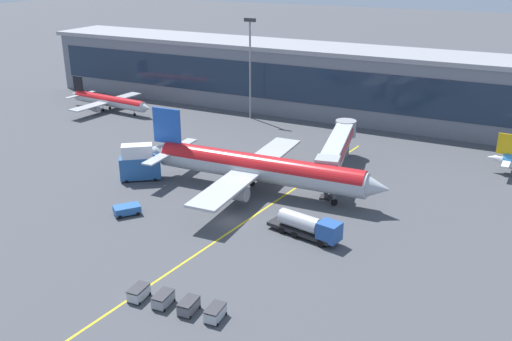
# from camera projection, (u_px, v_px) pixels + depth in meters

# --- Properties ---
(ground_plane) EXTENTS (700.00, 700.00, 0.00)m
(ground_plane) POSITION_uv_depth(u_px,v_px,m) (229.00, 221.00, 81.49)
(ground_plane) COLOR #47494F
(apron_lead_in_line) EXTENTS (8.66, 79.59, 0.01)m
(apron_lead_in_line) POSITION_uv_depth(u_px,v_px,m) (249.00, 219.00, 82.18)
(apron_lead_in_line) COLOR yellow
(apron_lead_in_line) RESTS_ON ground_plane
(terminal_building) EXTENTS (154.08, 16.61, 15.94)m
(terminal_building) POSITION_uv_depth(u_px,v_px,m) (326.00, 80.00, 134.08)
(terminal_building) COLOR slate
(terminal_building) RESTS_ON ground_plane
(main_airliner) EXTENTS (42.72, 33.73, 12.11)m
(main_airliner) POSITION_uv_depth(u_px,v_px,m) (258.00, 168.00, 90.13)
(main_airliner) COLOR #B2B7BC
(main_airliner) RESTS_ON ground_plane
(jet_bridge) EXTENTS (8.03, 24.78, 6.87)m
(jet_bridge) POSITION_uv_depth(u_px,v_px,m) (338.00, 145.00, 97.52)
(jet_bridge) COLOR #B2B7BC
(jet_bridge) RESTS_ON ground_plane
(fuel_tanker) EXTENTS (11.08, 4.54, 3.25)m
(fuel_tanker) POSITION_uv_depth(u_px,v_px,m) (309.00, 226.00, 76.12)
(fuel_tanker) COLOR #232326
(fuel_tanker) RESTS_ON ground_plane
(pushback_tug) EXTENTS (4.16, 4.41, 1.40)m
(pushback_tug) POSITION_uv_depth(u_px,v_px,m) (126.00, 209.00, 83.29)
(pushback_tug) COLOR #285B9E
(pushback_tug) RESTS_ON ground_plane
(catering_lift) EXTENTS (6.95, 6.06, 6.30)m
(catering_lift) POSITION_uv_depth(u_px,v_px,m) (139.00, 163.00, 95.40)
(catering_lift) COLOR #285B9E
(catering_lift) RESTS_ON ground_plane
(baggage_cart_0) EXTENTS (1.77, 2.75, 1.48)m
(baggage_cart_0) POSITION_uv_depth(u_px,v_px,m) (139.00, 293.00, 62.93)
(baggage_cart_0) COLOR #B2B7BC
(baggage_cart_0) RESTS_ON ground_plane
(baggage_cart_1) EXTENTS (1.77, 2.75, 1.48)m
(baggage_cart_1) POSITION_uv_depth(u_px,v_px,m) (163.00, 299.00, 61.75)
(baggage_cart_1) COLOR gray
(baggage_cart_1) RESTS_ON ground_plane
(baggage_cart_2) EXTENTS (1.77, 2.75, 1.48)m
(baggage_cart_2) POSITION_uv_depth(u_px,v_px,m) (189.00, 306.00, 60.57)
(baggage_cart_2) COLOR #595B60
(baggage_cart_2) RESTS_ON ground_plane
(baggage_cart_3) EXTENTS (1.77, 2.75, 1.48)m
(baggage_cart_3) POSITION_uv_depth(u_px,v_px,m) (215.00, 313.00, 59.40)
(baggage_cart_3) COLOR #B2B7BC
(baggage_cart_3) RESTS_ON ground_plane
(commuter_jet_far) EXTENTS (26.99, 21.42, 7.46)m
(commuter_jet_far) POSITION_uv_depth(u_px,v_px,m) (109.00, 101.00, 137.67)
(commuter_jet_far) COLOR #B2B7BC
(commuter_jet_far) RESTS_ON ground_plane
(apron_light_mast_1) EXTENTS (2.80, 0.50, 22.87)m
(apron_light_mast_1) POSITION_uv_depth(u_px,v_px,m) (250.00, 61.00, 128.14)
(apron_light_mast_1) COLOR gray
(apron_light_mast_1) RESTS_ON ground_plane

